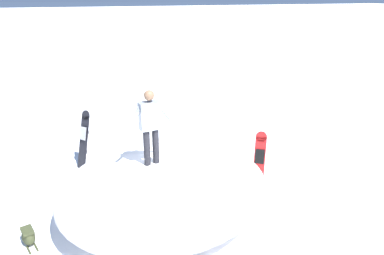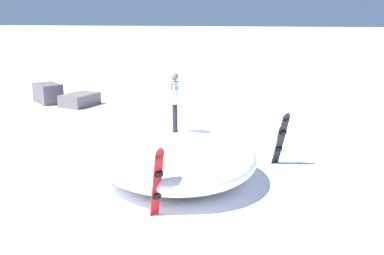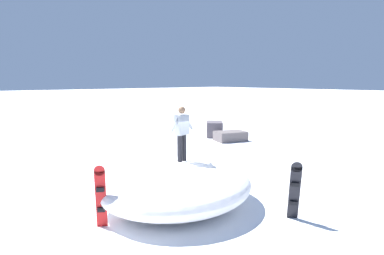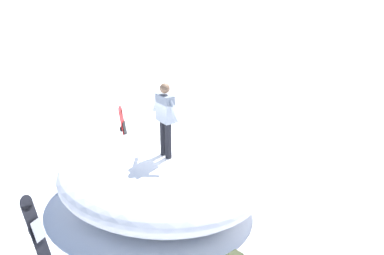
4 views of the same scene
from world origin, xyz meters
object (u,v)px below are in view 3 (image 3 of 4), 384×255
object	(u,v)px
snowboarder_standing	(182,130)
snowboard_secondary_upright	(295,190)
backpack_near	(236,180)
snowboard_primary_upright	(101,196)

from	to	relation	value
snowboarder_standing	snowboard_secondary_upright	bearing A→B (deg)	-65.25
snowboard_secondary_upright	backpack_near	distance (m)	3.48
snowboarder_standing	backpack_near	size ratio (longest dim) A/B	2.76
snowboarder_standing	snowboard_primary_upright	world-z (taller)	snowboarder_standing
snowboard_primary_upright	snowboard_secondary_upright	size ratio (longest dim) A/B	1.00
snowboard_primary_upright	snowboard_secondary_upright	distance (m)	4.95
snowboarder_standing	backpack_near	distance (m)	3.33
snowboard_primary_upright	backpack_near	distance (m)	5.33
snowboard_primary_upright	backpack_near	world-z (taller)	snowboard_primary_upright
snowboarder_standing	snowboard_secondary_upright	xyz separation A→B (m)	(1.37, -2.97, -1.37)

